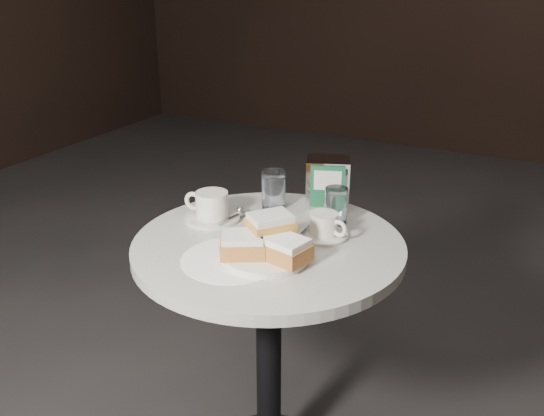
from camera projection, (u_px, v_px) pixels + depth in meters
The scene contains 8 objects.
cafe_table at pixel (269, 308), 1.63m from camera, with size 0.70×0.70×0.74m.
sugar_spill at pixel (233, 259), 1.46m from camera, with size 0.25×0.25×0.00m, color white.
beignet_plate at pixel (266, 245), 1.45m from camera, with size 0.25×0.25×0.10m.
coffee_cup_left at pixel (212, 208), 1.67m from camera, with size 0.17×0.17×0.08m.
coffee_cup_right at pixel (324, 227), 1.57m from camera, with size 0.15×0.15×0.07m.
water_glass_left at pixel (274, 190), 1.74m from camera, with size 0.08×0.08×0.11m.
water_glass_right at pixel (336, 206), 1.64m from camera, with size 0.08×0.08×0.10m.
napkin_dispenser at pixel (328, 182), 1.75m from camera, with size 0.15×0.14×0.14m.
Camera 1 is at (0.65, -1.25, 1.42)m, focal length 40.00 mm.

